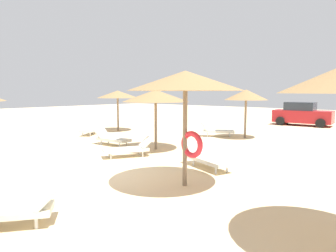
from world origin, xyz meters
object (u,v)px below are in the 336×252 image
object	(u,v)px
parked_car	(302,114)
lounger_0	(129,148)
parasol_0	(156,96)
parasol_3	(185,82)
lounger_2	(11,209)
lounger_4	(91,129)
lounger_3	(207,158)
parasol_5	(246,95)
lounger_6	(112,138)
parasol_4	(118,94)
lounger_5	(216,131)

from	to	relation	value
parked_car	lounger_0	bearing A→B (deg)	-96.13
parasol_0	parasol_3	world-z (taller)	parasol_3
lounger_2	lounger_4	distance (m)	12.25
lounger_2	lounger_4	bearing A→B (deg)	137.64
lounger_2	parked_car	world-z (taller)	parked_car
lounger_3	parasol_5	bearing A→B (deg)	106.30
parasol_0	lounger_4	distance (m)	6.40
parasol_5	parked_car	world-z (taller)	parasol_5
parasol_3	parked_car	xyz separation A→B (m)	(-2.11, 17.14, -1.89)
parasol_3	lounger_6	size ratio (longest dim) A/B	1.56
lounger_3	parked_car	size ratio (longest dim) A/B	0.48
lounger_3	lounger_4	world-z (taller)	lounger_3
parasol_0	lounger_2	distance (m)	8.14
lounger_0	parked_car	size ratio (longest dim) A/B	0.47
parasol_0	lounger_3	xyz separation A→B (m)	(3.45, -1.29, -1.97)
parasol_3	parked_car	bearing A→B (deg)	97.02
parasol_0	lounger_4	size ratio (longest dim) A/B	1.46
parasol_0	parasol_3	xyz separation A→B (m)	(4.03, -3.27, 0.42)
parasol_0	parasol_4	bearing A→B (deg)	153.00
lounger_0	lounger_4	size ratio (longest dim) A/B	1.00
parasol_5	lounger_6	distance (m)	7.43
parasol_3	lounger_4	world-z (taller)	parasol_3
lounger_0	lounger_2	xyz separation A→B (m)	(2.81, -5.52, 0.00)
lounger_0	lounger_6	size ratio (longest dim) A/B	1.01
lounger_5	parked_car	size ratio (longest dim) A/B	0.46
lounger_2	parasol_3	bearing A→B (deg)	76.28
parasol_3	parasol_5	xyz separation A→B (m)	(-2.58, 8.81, -0.42)
parasol_5	lounger_6	bearing A→B (deg)	-121.32
lounger_5	parked_car	bearing A→B (deg)	77.68
parasol_4	lounger_3	xyz separation A→B (m)	(9.57, -4.41, -1.98)
lounger_2	parasol_5	bearing A→B (deg)	97.12
parasol_3	lounger_2	size ratio (longest dim) A/B	1.60
lounger_0	parked_car	bearing A→B (deg)	83.87
parasol_4	lounger_4	world-z (taller)	parasol_4
parasol_5	parked_car	xyz separation A→B (m)	(0.47, 8.33, -1.48)
parasol_0	parasol_3	distance (m)	5.21
lounger_6	parked_car	world-z (taller)	parked_car
lounger_2	lounger_5	xyz separation A→B (m)	(-3.07, 12.26, 0.00)
lounger_2	parasol_0	bearing A→B (deg)	112.75
parasol_0	parasol_3	bearing A→B (deg)	-39.06
lounger_2	lounger_6	xyz separation A→B (m)	(-5.32, 6.70, -0.00)
parasol_0	parked_car	distance (m)	14.08
lounger_4	parasol_0	bearing A→B (deg)	-9.27
parasol_5	lounger_5	distance (m)	2.53
lounger_3	lounger_6	distance (m)	5.76
lounger_4	lounger_6	size ratio (longest dim) A/B	1.01
parasol_0	parasol_5	world-z (taller)	parasol_5
lounger_2	lounger_4	size ratio (longest dim) A/B	0.96
lounger_5	parasol_5	bearing A→B (deg)	20.55
parasol_4	parasol_5	distance (m)	7.95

